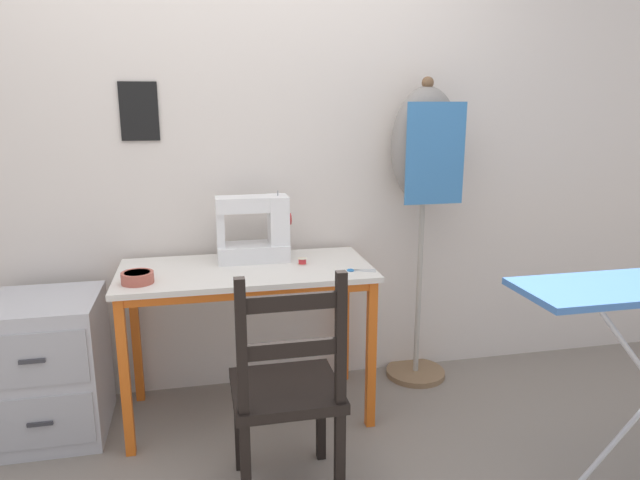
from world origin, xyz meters
TOP-DOWN VIEW (x-y plane):
  - ground_plane at (0.00, 0.00)m, footprint 14.00×14.00m
  - wall_back at (-0.00, 0.62)m, footprint 10.00×0.06m
  - sewing_table at (0.00, 0.26)m, footprint 1.15×0.56m
  - sewing_machine at (0.07, 0.40)m, footprint 0.35×0.17m
  - fabric_bowl at (-0.46, 0.14)m, footprint 0.13×0.13m
  - scissors at (0.48, 0.12)m, footprint 0.13×0.07m
  - thread_spool_near_machine at (0.26, 0.28)m, footprint 0.04×0.04m
  - wooden_chair at (0.09, -0.35)m, footprint 0.40×0.38m
  - filing_cabinet at (-0.88, 0.29)m, footprint 0.46×0.48m
  - dress_form at (0.93, 0.46)m, footprint 0.35×0.32m

SIDE VIEW (x-z plane):
  - ground_plane at x=0.00m, z-range 0.00..0.00m
  - filing_cabinet at x=-0.88m, z-range 0.00..0.64m
  - wooden_chair at x=0.09m, z-range -0.03..0.89m
  - sewing_table at x=0.00m, z-range 0.28..1.01m
  - scissors at x=0.48m, z-range 0.73..0.74m
  - thread_spool_near_machine at x=0.26m, z-range 0.73..0.76m
  - fabric_bowl at x=-0.46m, z-range 0.73..0.78m
  - sewing_machine at x=0.07m, z-range 0.71..1.04m
  - dress_form at x=0.93m, z-range 0.38..1.98m
  - wall_back at x=0.00m, z-range 0.00..2.55m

